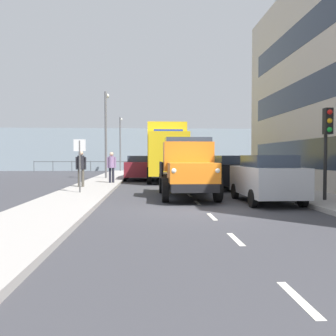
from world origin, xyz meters
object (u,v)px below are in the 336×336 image
object	(u,v)px
car_black_kerbside_1	(230,171)
car_silver_kerbside_near	(266,178)
pedestrian_in_dark_coat	(81,166)
truck_vintage_orange	(188,169)
lorry_cargo_yellow	(166,151)
pedestrian_couple_a	(112,165)
traffic_light_near	(327,134)
car_maroon_oppositeside_0	(138,167)
lamp_post_far	(120,138)
lamp_post_promenade	(106,126)
street_sign	(80,156)

from	to	relation	value
car_black_kerbside_1	car_silver_kerbside_near	bearing A→B (deg)	90.00
car_black_kerbside_1	pedestrian_in_dark_coat	xyz separation A→B (m)	(7.65, 0.31, 0.32)
truck_vintage_orange	lorry_cargo_yellow	world-z (taller)	lorry_cargo_yellow
pedestrian_couple_a	car_black_kerbside_1	bearing A→B (deg)	159.19
traffic_light_near	car_maroon_oppositeside_0	bearing A→B (deg)	-62.33
lamp_post_far	car_maroon_oppositeside_0	bearing A→B (deg)	100.19
traffic_light_near	lamp_post_far	size ratio (longest dim) A/B	0.56
car_silver_kerbside_near	lamp_post_far	bearing A→B (deg)	-73.98
car_silver_kerbside_near	car_black_kerbside_1	world-z (taller)	same
car_black_kerbside_1	lamp_post_far	size ratio (longest dim) A/B	0.76
car_black_kerbside_1	lamp_post_far	xyz separation A→B (m)	(7.24, -19.49, 2.70)
car_maroon_oppositeside_0	pedestrian_couple_a	size ratio (longest dim) A/B	2.63
truck_vintage_orange	car_black_kerbside_1	bearing A→B (deg)	-123.05
car_silver_kerbside_near	pedestrian_couple_a	distance (m)	10.37
truck_vintage_orange	car_maroon_oppositeside_0	bearing A→B (deg)	-78.23
lamp_post_promenade	lamp_post_far	bearing A→B (deg)	-90.17
truck_vintage_orange	traffic_light_near	xyz separation A→B (m)	(-4.63, 2.14, 1.29)
truck_vintage_orange	car_silver_kerbside_near	bearing A→B (deg)	149.19
car_silver_kerbside_near	car_maroon_oppositeside_0	size ratio (longest dim) A/B	0.82
pedestrian_couple_a	lamp_post_far	distance (m)	17.24
lamp_post_promenade	car_black_kerbside_1	bearing A→B (deg)	135.58
car_maroon_oppositeside_0	lamp_post_far	distance (m)	12.99
traffic_light_near	street_sign	xyz separation A→B (m)	(9.12, -3.17, -0.79)
truck_vintage_orange	lamp_post_promenade	world-z (taller)	lamp_post_promenade
car_silver_kerbside_near	lamp_post_promenade	bearing A→B (deg)	-60.46
car_black_kerbside_1	pedestrian_in_dark_coat	bearing A→B (deg)	2.29
lamp_post_promenade	lamp_post_far	world-z (taller)	lamp_post_promenade
car_black_kerbside_1	lamp_post_promenade	size ratio (longest dim) A/B	0.71
car_maroon_oppositeside_0	pedestrian_in_dark_coat	world-z (taller)	pedestrian_in_dark_coat
traffic_light_near	lamp_post_promenade	bearing A→B (deg)	-55.41
car_black_kerbside_1	lamp_post_far	distance (m)	20.96
street_sign	lamp_post_far	bearing A→B (deg)	-89.83
car_black_kerbside_1	pedestrian_in_dark_coat	distance (m)	7.66
traffic_light_near	street_sign	size ratio (longest dim) A/B	1.42
lorry_cargo_yellow	pedestrian_in_dark_coat	bearing A→B (deg)	53.06
pedestrian_couple_a	traffic_light_near	distance (m)	12.12
traffic_light_near	pedestrian_couple_a	bearing A→B (deg)	-46.10
pedestrian_couple_a	lamp_post_far	world-z (taller)	lamp_post_far
car_silver_kerbside_near	car_maroon_oppositeside_0	world-z (taller)	same
lorry_cargo_yellow	lamp_post_promenade	bearing A→B (deg)	-17.59
lorry_cargo_yellow	lamp_post_far	distance (m)	14.40
car_black_kerbside_1	pedestrian_in_dark_coat	size ratio (longest dim) A/B	2.40
lamp_post_promenade	street_sign	xyz separation A→B (m)	(-0.10, 10.21, -2.13)
car_maroon_oppositeside_0	pedestrian_in_dark_coat	size ratio (longest dim) A/B	2.59
lamp_post_far	street_sign	size ratio (longest dim) A/B	2.53
car_maroon_oppositeside_0	lamp_post_far	size ratio (longest dim) A/B	0.82
car_maroon_oppositeside_0	traffic_light_near	bearing A→B (deg)	117.67
car_silver_kerbside_near	traffic_light_near	world-z (taller)	traffic_light_near
pedestrian_in_dark_coat	pedestrian_couple_a	xyz separation A→B (m)	(-1.24, -2.74, -0.02)
car_black_kerbside_1	lamp_post_promenade	distance (m)	10.59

